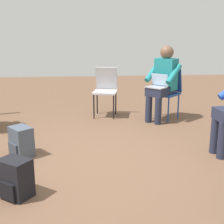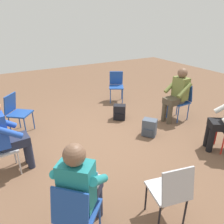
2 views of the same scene
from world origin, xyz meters
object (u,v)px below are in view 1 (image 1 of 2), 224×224
at_px(chair_northwest, 167,90).
at_px(backpack_by_empty_chair, 16,180).
at_px(person_with_laptop, 163,79).
at_px(chair_west, 106,88).
at_px(backpack_near_laptop_user, 22,143).

bearing_deg(chair_northwest, backpack_by_empty_chair, 95.15).
bearing_deg(backpack_by_empty_chair, chair_northwest, 140.42).
xyz_separation_m(person_with_laptop, backpack_by_empty_chair, (2.37, -1.94, -0.53)).
xyz_separation_m(chair_northwest, chair_west, (-0.26, -1.04, 0.00)).
distance_m(person_with_laptop, backpack_near_laptop_user, 2.55).
bearing_deg(person_with_laptop, backpack_by_empty_chair, 95.44).
bearing_deg(chair_northwest, backpack_near_laptop_user, 79.37).
bearing_deg(backpack_near_laptop_user, backpack_by_empty_chair, 7.54).
bearing_deg(backpack_near_laptop_user, chair_west, 147.11).
bearing_deg(person_with_laptop, chair_west, 22.22).
height_order(chair_west, backpack_near_laptop_user, chair_west).
distance_m(chair_northwest, person_with_laptop, 0.26).
distance_m(chair_west, person_with_laptop, 1.02).
xyz_separation_m(chair_west, backpack_by_empty_chair, (2.75, -1.02, -0.34)).
relative_size(person_with_laptop, backpack_near_laptop_user, 3.44).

